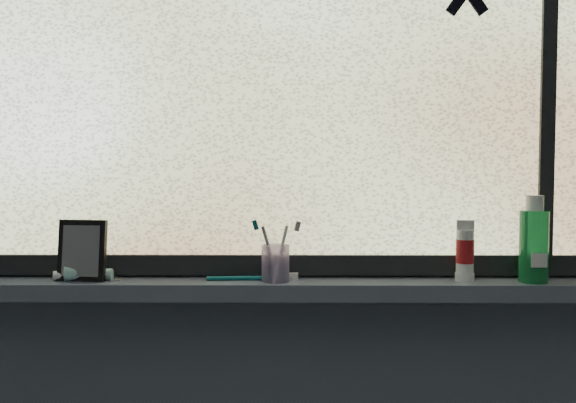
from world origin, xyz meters
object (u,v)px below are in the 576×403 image
Objects in this scene: vanity_mirror at (82,250)px; toothbrush_cup at (275,263)px; cream_tube at (465,248)px; mouthwash_bottle at (534,239)px.

vanity_mirror is 1.67× the size of toothbrush_cup.
cream_tube is at bearing 7.14° from vanity_mirror.
toothbrush_cup is 0.61m from mouthwash_bottle.
mouthwash_bottle reaches higher than vanity_mirror.
toothbrush_cup is 0.51× the size of mouthwash_bottle.
mouthwash_bottle reaches higher than toothbrush_cup.
toothbrush_cup is at bearing 179.58° from mouthwash_bottle.
mouthwash_bottle is at bearing -0.42° from toothbrush_cup.
vanity_mirror is at bearing 179.03° from toothbrush_cup.
cream_tube is at bearing 1.54° from toothbrush_cup.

